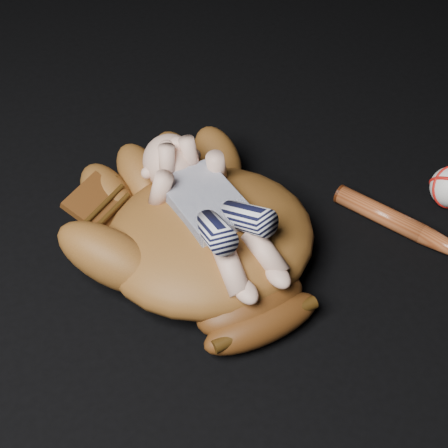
{
  "coord_description": "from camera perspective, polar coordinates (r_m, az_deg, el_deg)",
  "views": [
    {
      "loc": [
        -0.31,
        -0.65,
        0.9
      ],
      "look_at": [
        -0.01,
        0.11,
        0.09
      ],
      "focal_mm": 55.0,
      "sensor_mm": 36.0,
      "label": 1
    }
  ],
  "objects": [
    {
      "name": "baseball_glove",
      "position": [
        1.15,
        -1.24,
        -0.53
      ],
      "size": [
        0.51,
        0.56,
        0.16
      ],
      "primitive_type": null,
      "rotation": [
        0.0,
        0.0,
        0.12
      ],
      "color": "brown",
      "rests_on": "ground"
    },
    {
      "name": "newborn_baby",
      "position": [
        1.11,
        -0.81,
        1.23
      ],
      "size": [
        0.22,
        0.39,
        0.15
      ],
      "primitive_type": null,
      "rotation": [
        0.0,
        0.0,
        0.16
      ],
      "color": "#D9A58C",
      "rests_on": "baseball_glove"
    },
    {
      "name": "baseball_bat",
      "position": [
        1.28,
        17.01,
        -1.25
      ],
      "size": [
        0.23,
        0.35,
        0.04
      ],
      "primitive_type": null,
      "rotation": [
        0.0,
        0.0,
        0.52
      ],
      "color": "brown",
      "rests_on": "ground"
    }
  ]
}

